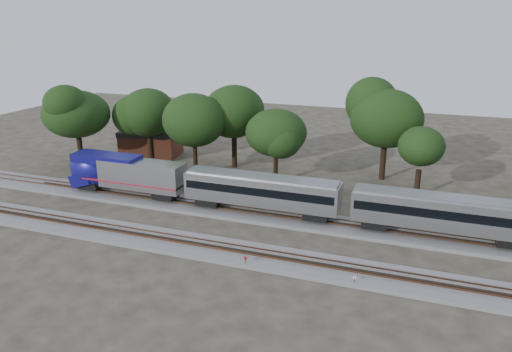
% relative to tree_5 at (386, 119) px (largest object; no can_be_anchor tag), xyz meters
% --- Properties ---
extents(ground, '(160.00, 160.00, 0.00)m').
position_rel_tree_5_xyz_m(ground, '(-10.13, -25.08, -8.84)').
color(ground, '#383328').
rests_on(ground, ground).
extents(track_far, '(160.00, 5.00, 0.73)m').
position_rel_tree_5_xyz_m(track_far, '(-10.13, -19.08, -8.64)').
color(track_far, slate).
rests_on(track_far, ground).
extents(track_near, '(160.00, 5.00, 0.73)m').
position_rel_tree_5_xyz_m(track_near, '(-10.13, -29.08, -8.64)').
color(track_near, slate).
rests_on(track_near, ground).
extents(switch_stand_red, '(0.36, 0.11, 1.14)m').
position_rel_tree_5_xyz_m(switch_stand_red, '(-8.98, -31.25, -8.11)').
color(switch_stand_red, '#512D19').
rests_on(switch_stand_red, ground).
extents(switch_stand_white, '(0.32, 0.09, 1.02)m').
position_rel_tree_5_xyz_m(switch_stand_white, '(1.18, -31.21, -8.19)').
color(switch_stand_white, '#512D19').
rests_on(switch_stand_white, ground).
extents(switch_lever, '(0.52, 0.33, 0.30)m').
position_rel_tree_5_xyz_m(switch_lever, '(-5.32, -30.71, -8.69)').
color(switch_lever, '#512D19').
rests_on(switch_lever, ground).
extents(brick_building, '(10.29, 8.09, 4.45)m').
position_rel_tree_5_xyz_m(brick_building, '(-37.72, -0.42, -6.60)').
color(brick_building, brown).
rests_on(brick_building, ground).
extents(tree_0, '(8.35, 8.35, 11.77)m').
position_rel_tree_5_xyz_m(tree_0, '(-44.89, -9.35, -0.64)').
color(tree_0, black).
rests_on(tree_0, ground).
extents(tree_1, '(8.08, 8.08, 11.40)m').
position_rel_tree_5_xyz_m(tree_1, '(-36.05, -3.40, -0.91)').
color(tree_1, black).
rests_on(tree_1, ground).
extents(tree_2, '(8.36, 8.36, 11.79)m').
position_rel_tree_5_xyz_m(tree_2, '(-26.03, -7.43, -0.63)').
color(tree_2, black).
rests_on(tree_2, ground).
extents(tree_3, '(8.85, 8.85, 12.47)m').
position_rel_tree_5_xyz_m(tree_3, '(-22.22, -1.65, -0.15)').
color(tree_3, black).
rests_on(tree_3, ground).
extents(tree_4, '(7.29, 7.29, 10.27)m').
position_rel_tree_5_xyz_m(tree_4, '(-13.98, -6.49, -1.70)').
color(tree_4, black).
rests_on(tree_4, ground).
extents(tree_5, '(9.00, 9.00, 12.69)m').
position_rel_tree_5_xyz_m(tree_5, '(0.00, 0.00, 0.00)').
color(tree_5, black).
rests_on(tree_5, ground).
extents(tree_6, '(6.94, 6.94, 9.78)m').
position_rel_tree_5_xyz_m(tree_6, '(5.08, -6.02, -2.04)').
color(tree_6, black).
rests_on(tree_6, ground).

